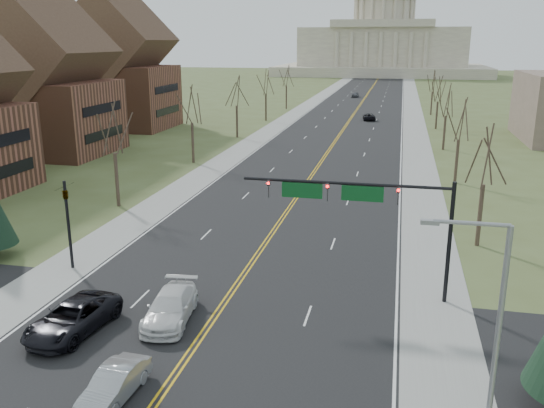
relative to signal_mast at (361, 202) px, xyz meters
The scene contains 28 objects.
road 96.96m from the signal_mast, 94.41° to the left, with size 20.00×380.00×0.01m, color black.
cross_road 12.03m from the signal_mast, 134.80° to the right, with size 120.00×14.00×0.01m, color black.
sidewalk_left 98.61m from the signal_mast, 101.39° to the left, with size 4.00×380.00×0.03m, color gray.
sidewalk_right 96.78m from the signal_mast, 87.30° to the left, with size 4.00×380.00×0.03m, color gray.
center_line 96.96m from the signal_mast, 94.41° to the left, with size 0.42×380.00×0.01m, color gold.
edge_line_left 98.20m from the signal_mast, 100.13° to the left, with size 0.15×380.00×0.01m, color silver.
edge_line_right 96.70m from the signal_mast, 88.60° to the left, with size 0.15×380.00×0.01m, color silver.
capitol 236.68m from the signal_mast, 91.80° to the left, with size 90.00×60.00×50.00m.
signal_mast is the anchor object (origin of this frame).
signal_left 19.06m from the signal_mast, behind, with size 0.32×0.36×6.00m.
street_light 14.51m from the signal_mast, 68.59° to the right, with size 2.90×0.25×9.07m.
tree_r_0 13.26m from the signal_mast, 52.51° to the left, with size 3.74×3.74×8.50m.
tree_l_0 27.17m from the signal_mast, 147.71° to the left, with size 3.96×3.96×9.00m.
tree_r_1 31.56m from the signal_mast, 75.21° to the left, with size 3.74×3.74×8.50m.
tree_l_1 41.45m from the signal_mast, 123.63° to the left, with size 3.96×3.96×9.00m.
tree_r_2 51.15m from the signal_mast, 80.94° to the left, with size 3.74×3.74×8.50m.
tree_l_2 59.15m from the signal_mast, 112.83° to the left, with size 3.96×3.96×9.00m.
tree_r_3 70.96m from the signal_mast, 83.48° to the left, with size 3.74×3.74×8.50m.
tree_l_3 77.96m from the signal_mast, 107.12° to the left, with size 3.96×3.96×9.00m.
tree_r_4 90.86m from the signal_mast, 84.91° to the left, with size 3.74×3.74×8.50m.
tree_l_4 97.25m from the signal_mast, 103.65° to the left, with size 3.96×3.96×9.00m.
bldg_left_mid 56.81m from the signal_mast, 139.96° to the left, with size 15.10×14.28×20.75m.
bldg_left_far 75.76m from the signal_mast, 126.91° to the left, with size 17.10×14.28×23.25m.
car_sb_inner_lead 16.59m from the signal_mast, 125.79° to the right, with size 1.44×4.14×1.36m, color #9B9FA3.
car_sb_outer_lead 16.92m from the signal_mast, 150.52° to the right, with size 2.69×5.84×1.62m, color black.
car_sb_inner_second 12.21m from the signal_mast, 149.63° to the right, with size 2.23×5.47×1.59m, color silver.
car_far_nb 79.71m from the signal_mast, 92.78° to the left, with size 2.19×4.75×1.32m, color black.
car_far_sb 125.64m from the signal_mast, 94.63° to the left, with size 1.66×4.12×1.41m, color #55585E.
Camera 1 is at (9.33, -18.66, 14.69)m, focal length 38.00 mm.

